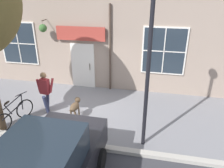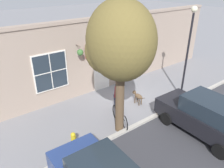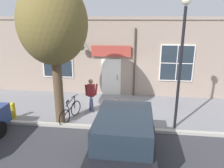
{
  "view_description": "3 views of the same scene",
  "coord_description": "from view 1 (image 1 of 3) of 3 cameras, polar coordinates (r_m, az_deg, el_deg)",
  "views": [
    {
      "loc": [
        6.95,
        2.7,
        4.45
      ],
      "look_at": [
        -0.68,
        1.13,
        0.93
      ],
      "focal_mm": 35.0,
      "sensor_mm": 36.0,
      "label": 1
    },
    {
      "loc": [
        7.98,
        -7.42,
        6.32
      ],
      "look_at": [
        -0.71,
        -0.86,
        0.98
      ],
      "focal_mm": 35.0,
      "sensor_mm": 36.0,
      "label": 2
    },
    {
      "loc": [
        9.84,
        0.96,
        4.38
      ],
      "look_at": [
        -1.15,
        -0.39,
        0.95
      ],
      "focal_mm": 35.0,
      "sensor_mm": 36.0,
      "label": 3
    }
  ],
  "objects": [
    {
      "name": "leaning_bicycle",
      "position": [
        8.35,
        -24.22,
        -7.25
      ],
      "size": [
        1.69,
        0.49,
        1.0
      ],
      "color": "black",
      "rests_on": "ground_plane"
    },
    {
      "name": "pedestrian_walking",
      "position": [
        8.46,
        -17.09,
        -1.2
      ],
      "size": [
        0.66,
        0.58,
        1.62
      ],
      "color": "#282D47",
      "rests_on": "ground_plane"
    },
    {
      "name": "storefront_facade",
      "position": [
        9.94,
        -4.64,
        11.18
      ],
      "size": [
        0.95,
        18.0,
        4.38
      ],
      "color": "gray",
      "rests_on": "ground_plane"
    },
    {
      "name": "street_lamp",
      "position": [
        5.6,
        10.03,
        12.02
      ],
      "size": [
        0.32,
        0.32,
        5.07
      ],
      "color": "black",
      "rests_on": "ground_plane"
    },
    {
      "name": "ground_plane",
      "position": [
        8.68,
        -8.26,
        -6.78
      ],
      "size": [
        90.0,
        90.0,
        0.0
      ],
      "primitive_type": "plane",
      "color": "gray"
    },
    {
      "name": "dog_on_leash",
      "position": [
        8.06,
        -9.59,
        -5.69
      ],
      "size": [
        0.97,
        0.29,
        0.7
      ],
      "color": "brown",
      "rests_on": "ground_plane"
    }
  ]
}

